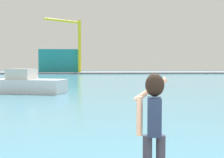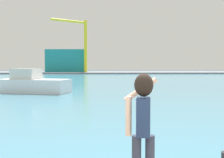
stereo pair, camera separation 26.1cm
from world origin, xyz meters
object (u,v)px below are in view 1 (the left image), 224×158
at_px(boat_moored, 28,84).
at_px(warehouse_left, 61,61).
at_px(port_crane, 75,40).
at_px(person_photographer, 154,119).

height_order(boat_moored, warehouse_left, warehouse_left).
bearing_deg(warehouse_left, boat_moored, -84.76).
relative_size(boat_moored, port_crane, 0.42).
xyz_separation_m(warehouse_left, port_crane, (5.53, -7.66, 6.51)).
relative_size(person_photographer, warehouse_left, 0.14).
distance_m(person_photographer, warehouse_left, 94.19).
xyz_separation_m(person_photographer, port_crane, (-8.27, 85.48, 9.02)).
bearing_deg(boat_moored, port_crane, 106.73).
bearing_deg(warehouse_left, person_photographer, -81.57).
bearing_deg(person_photographer, boat_moored, 27.67).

